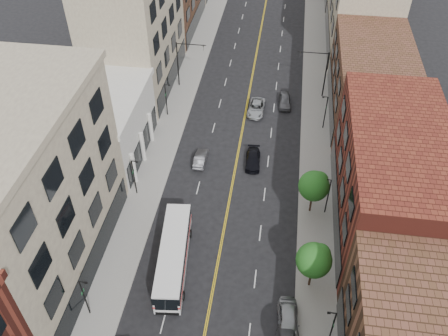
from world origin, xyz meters
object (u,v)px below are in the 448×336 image
at_px(city_bus, 173,255).
at_px(car_lane_b, 256,108).
at_px(car_parked_far, 288,321).
at_px(car_lane_c, 285,101).
at_px(car_lane_behind, 201,158).
at_px(car_lane_a, 253,160).

xyz_separation_m(city_bus, car_lane_b, (5.84, 28.14, -1.04)).
bearing_deg(car_lane_b, city_bus, -99.24).
height_order(city_bus, car_lane_b, city_bus).
xyz_separation_m(car_parked_far, car_lane_c, (-1.90, 35.60, -0.09)).
relative_size(car_lane_behind, car_lane_b, 0.78).
bearing_deg(car_lane_c, city_bus, -111.88).
bearing_deg(car_lane_a, city_bus, -114.09).
height_order(car_parked_far, car_lane_c, car_parked_far).
xyz_separation_m(city_bus, car_lane_a, (6.43, 16.82, -1.09)).
relative_size(city_bus, car_lane_c, 2.76).
bearing_deg(city_bus, car_lane_a, 63.08).
height_order(city_bus, car_lane_a, city_bus).
distance_m(city_bus, car_lane_c, 32.01).
height_order(car_lane_a, car_lane_c, car_lane_c).
relative_size(car_parked_far, car_lane_c, 1.12).
relative_size(city_bus, car_lane_behind, 2.99).
relative_size(city_bus, car_lane_b, 2.35).
bearing_deg(car_parked_far, city_bus, 151.77).
relative_size(car_lane_behind, car_lane_c, 0.92).
relative_size(car_lane_a, car_lane_c, 1.05).
bearing_deg(car_lane_a, car_parked_far, -79.59).
bearing_deg(city_bus, car_parked_far, -29.70).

